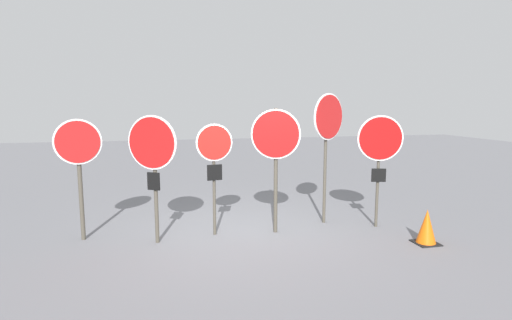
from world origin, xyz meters
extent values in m
plane|color=slate|center=(0.00, 0.00, 0.00)|extent=(40.00, 40.00, 0.00)
cylinder|color=#474238|center=(-2.79, 0.28, 1.02)|extent=(0.07, 0.07, 2.04)
cylinder|color=white|center=(-2.78, 0.22, 1.74)|extent=(0.76, 0.18, 0.78)
cylinder|color=red|center=(-2.77, 0.20, 1.74)|extent=(0.70, 0.17, 0.72)
cylinder|color=#474238|center=(-1.52, -0.17, 1.05)|extent=(0.07, 0.07, 2.10)
cylinder|color=white|center=(-1.55, -0.22, 1.74)|extent=(0.79, 0.48, 0.91)
cylinder|color=red|center=(-1.56, -0.24, 1.74)|extent=(0.74, 0.45, 0.85)
cube|color=black|center=(-1.55, -0.22, 1.09)|extent=(0.21, 0.14, 0.30)
cylinder|color=#474238|center=(-0.50, 0.03, 0.98)|extent=(0.06, 0.06, 1.95)
cylinder|color=white|center=(-0.49, -0.02, 1.70)|extent=(0.66, 0.11, 0.66)
cylinder|color=red|center=(-0.49, -0.04, 1.70)|extent=(0.60, 0.10, 0.60)
cube|color=black|center=(-0.49, -0.02, 1.16)|extent=(0.27, 0.06, 0.28)
cylinder|color=#474238|center=(0.62, -0.09, 1.15)|extent=(0.07, 0.07, 2.30)
cylinder|color=white|center=(0.60, -0.14, 1.84)|extent=(0.85, 0.33, 0.90)
cylinder|color=red|center=(0.59, -0.16, 1.84)|extent=(0.79, 0.31, 0.84)
cylinder|color=#474238|center=(1.74, 0.28, 1.19)|extent=(0.06, 0.06, 2.38)
cylinder|color=white|center=(1.77, 0.23, 2.13)|extent=(0.78, 0.49, 0.91)
cylinder|color=red|center=(1.78, 0.21, 2.13)|extent=(0.73, 0.46, 0.85)
cylinder|color=#474238|center=(2.62, -0.21, 0.97)|extent=(0.06, 0.06, 1.93)
cylinder|color=white|center=(2.61, -0.26, 1.73)|extent=(0.84, 0.24, 0.86)
cylinder|color=#AD0F0F|center=(2.61, -0.27, 1.73)|extent=(0.78, 0.22, 0.80)
cube|color=black|center=(2.61, -0.26, 1.03)|extent=(0.27, 0.09, 0.26)
cube|color=black|center=(2.97, -1.27, 0.01)|extent=(0.39, 0.39, 0.02)
cone|color=#E05B0C|center=(2.97, -1.27, 0.31)|extent=(0.33, 0.33, 0.58)
camera|label=1|loc=(-1.36, -7.01, 2.37)|focal=28.00mm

